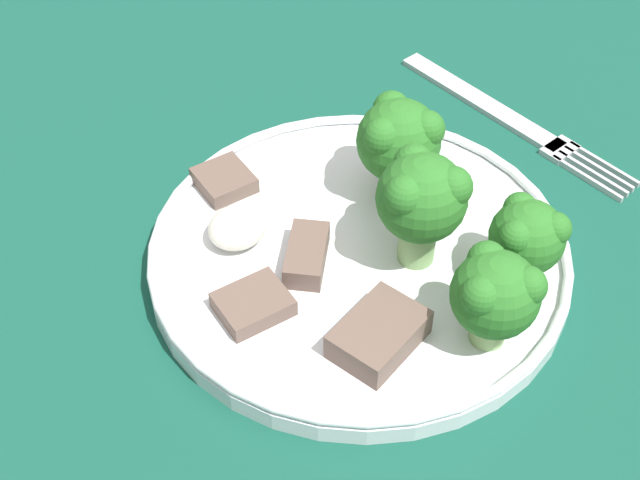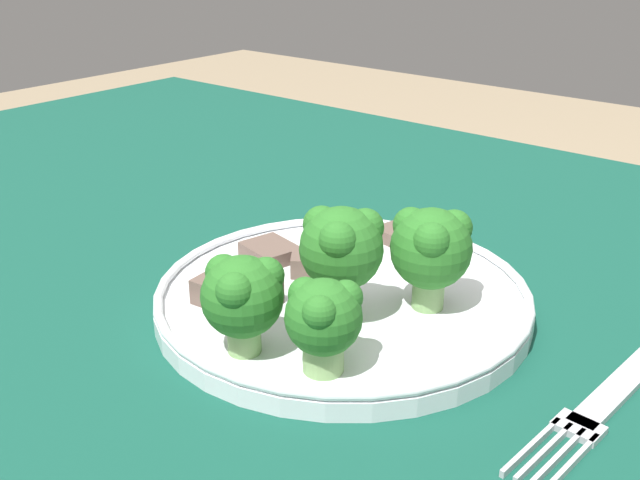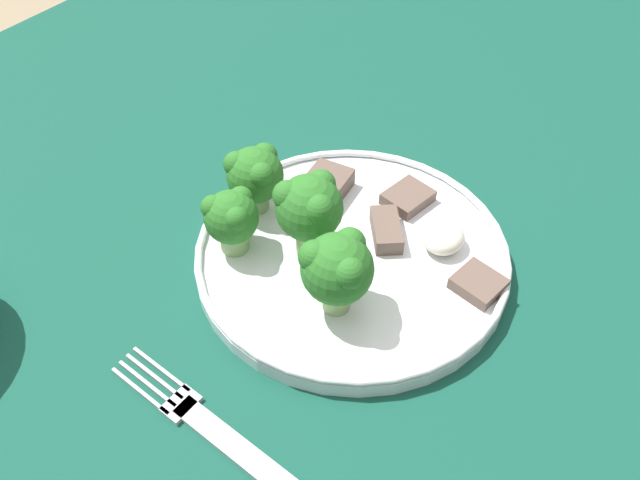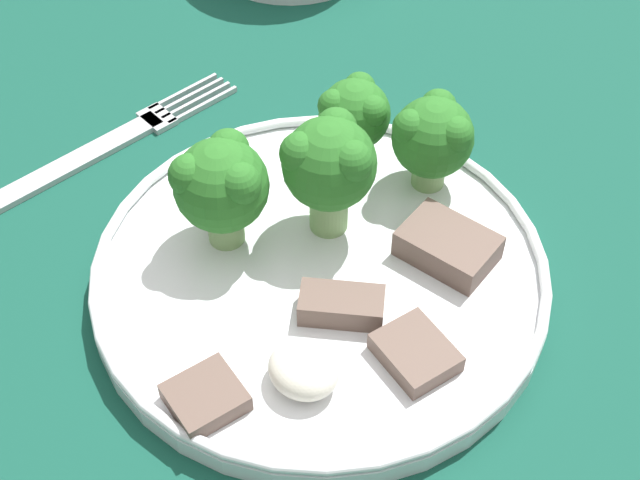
{
  "view_description": "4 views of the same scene",
  "coord_description": "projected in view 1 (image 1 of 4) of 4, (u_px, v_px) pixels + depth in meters",
  "views": [
    {
      "loc": [
        0.21,
        0.18,
        1.12
      ],
      "look_at": [
        -0.04,
        -0.07,
        0.75
      ],
      "focal_mm": 50.0,
      "sensor_mm": 36.0,
      "label": 1
    },
    {
      "loc": [
        -0.33,
        0.29,
        0.97
      ],
      "look_at": [
        -0.05,
        -0.04,
        0.79
      ],
      "focal_mm": 42.0,
      "sensor_mm": 36.0,
      "label": 2
    },
    {
      "loc": [
        -0.35,
        -0.22,
        1.1
      ],
      "look_at": [
        -0.09,
        -0.04,
        0.77
      ],
      "focal_mm": 35.0,
      "sensor_mm": 36.0,
      "label": 3
    },
    {
      "loc": [
        0.16,
        -0.28,
        1.11
      ],
      "look_at": [
        -0.06,
        -0.06,
        0.77
      ],
      "focal_mm": 50.0,
      "sensor_mm": 36.0,
      "label": 4
    }
  ],
  "objects": [
    {
      "name": "meat_slice_rear_slice",
      "position": [
        376.0,
        332.0,
        0.47
      ],
      "size": [
        0.05,
        0.04,
        0.02
      ],
      "color": "brown",
      "rests_on": "dinner_plate"
    },
    {
      "name": "meat_slice_middle_slice",
      "position": [
        224.0,
        180.0,
        0.56
      ],
      "size": [
        0.04,
        0.04,
        0.01
      ],
      "color": "brown",
      "rests_on": "dinner_plate"
    },
    {
      "name": "meat_slice_edge_slice",
      "position": [
        307.0,
        255.0,
        0.51
      ],
      "size": [
        0.05,
        0.04,
        0.01
      ],
      "color": "brown",
      "rests_on": "dinner_plate"
    },
    {
      "name": "broccoli_floret_back_left",
      "position": [
        495.0,
        293.0,
        0.45
      ],
      "size": [
        0.05,
        0.05,
        0.06
      ],
      "color": "#7FA866",
      "rests_on": "dinner_plate"
    },
    {
      "name": "broccoli_floret_center_left",
      "position": [
        422.0,
        198.0,
        0.48
      ],
      "size": [
        0.05,
        0.05,
        0.07
      ],
      "color": "#7FA866",
      "rests_on": "dinner_plate"
    },
    {
      "name": "broccoli_floret_front_left",
      "position": [
        527.0,
        237.0,
        0.48
      ],
      "size": [
        0.04,
        0.04,
        0.05
      ],
      "color": "#7FA866",
      "rests_on": "dinner_plate"
    },
    {
      "name": "meat_slice_front_slice",
      "position": [
        253.0,
        304.0,
        0.49
      ],
      "size": [
        0.04,
        0.04,
        0.01
      ],
      "color": "brown",
      "rests_on": "dinner_plate"
    },
    {
      "name": "fork",
      "position": [
        509.0,
        119.0,
        0.63
      ],
      "size": [
        0.03,
        0.2,
        0.0
      ],
      "color": "#B2B2B7",
      "rests_on": "table"
    },
    {
      "name": "table",
      "position": [
        353.0,
        464.0,
        0.54
      ],
      "size": [
        1.28,
        1.0,
        0.73
      ],
      "color": "#114738",
      "rests_on": "ground_plane"
    },
    {
      "name": "broccoli_floret_near_rim_left",
      "position": [
        399.0,
        139.0,
        0.53
      ],
      "size": [
        0.05,
        0.05,
        0.07
      ],
      "color": "#7FA866",
      "rests_on": "dinner_plate"
    },
    {
      "name": "sauce_dollop",
      "position": [
        237.0,
        227.0,
        0.52
      ],
      "size": [
        0.04,
        0.03,
        0.02
      ],
      "color": "silver",
      "rests_on": "dinner_plate"
    },
    {
      "name": "dinner_plate",
      "position": [
        359.0,
        254.0,
        0.52
      ],
      "size": [
        0.25,
        0.25,
        0.02
      ],
      "color": "white",
      "rests_on": "table"
    }
  ]
}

